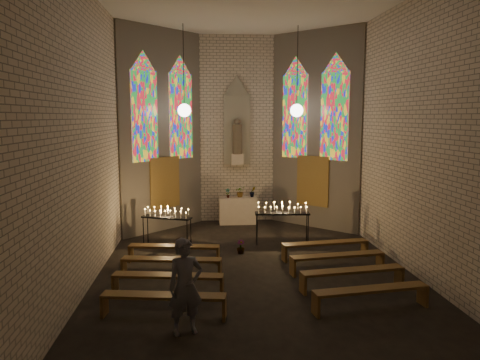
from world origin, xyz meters
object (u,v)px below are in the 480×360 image
Objects in this scene: altar at (238,210)px; visitor at (185,287)px; aisle_flower_pot at (241,247)px; votive_stand_left at (167,215)px; votive_stand_right at (282,210)px.

altar is 0.78× the size of visitor.
visitor is at bearing -106.06° from aisle_flower_pot.
votive_stand_left is (-2.44, -2.89, 0.49)m from altar.
altar is at bearing 70.68° from votive_stand_left.
votive_stand_left is 0.89× the size of visitor.
votive_stand_left is at bearing 79.14° from visitor.
votive_stand_right reaches higher than votive_stand_left.
aisle_flower_pot is at bearing 55.71° from visitor.
aisle_flower_pot is 1.90m from votive_stand_right.
altar is at bearing 86.67° from aisle_flower_pot.
visitor is (-1.43, -4.98, 0.70)m from aisle_flower_pot.
visitor is (0.78, -6.01, -0.09)m from votive_stand_left.
altar is at bearing 61.20° from visitor.
votive_stand_left reaches higher than altar.
visitor reaches higher than aisle_flower_pot.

